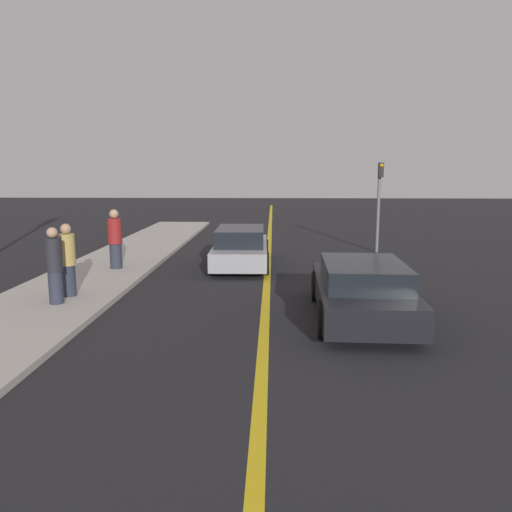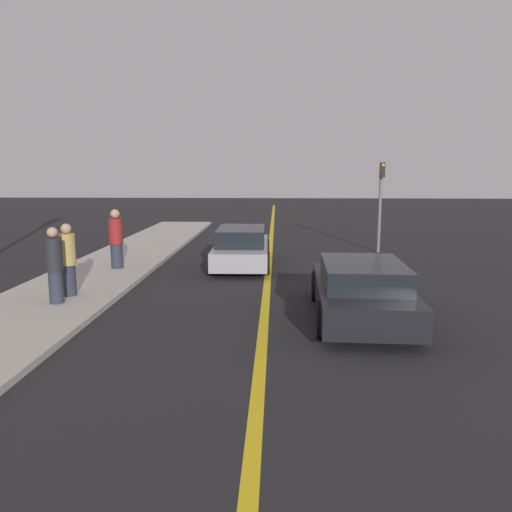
# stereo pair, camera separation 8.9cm
# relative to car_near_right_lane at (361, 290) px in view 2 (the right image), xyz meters

# --- Properties ---
(road_center_line) EXTENTS (0.20, 60.00, 0.01)m
(road_center_line) POSITION_rel_car_near_right_lane_xyz_m (-2.05, 5.32, -0.61)
(road_center_line) COLOR gold
(road_center_line) RESTS_ON ground_plane
(sidewalk_left) EXTENTS (2.95, 31.51, 0.13)m
(sidewalk_left) POSITION_rel_car_near_right_lane_xyz_m (-7.12, 3.08, -0.55)
(sidewalk_left) COLOR #ADA89E
(sidewalk_left) RESTS_ON ground_plane
(car_near_right_lane) EXTENTS (2.10, 4.48, 1.24)m
(car_near_right_lane) POSITION_rel_car_near_right_lane_xyz_m (0.00, 0.00, 0.00)
(car_near_right_lane) COLOR black
(car_near_right_lane) RESTS_ON ground_plane
(car_ahead_center) EXTENTS (1.90, 4.56, 1.29)m
(car_ahead_center) POSITION_rel_car_near_right_lane_xyz_m (-2.95, 5.80, 0.01)
(car_ahead_center) COLOR #9E9EA3
(car_ahead_center) RESTS_ON ground_plane
(pedestrian_mid_group) EXTENTS (0.37, 0.37, 1.74)m
(pedestrian_mid_group) POSITION_rel_car_near_right_lane_xyz_m (-6.81, 0.48, 0.38)
(pedestrian_mid_group) COLOR #282D3D
(pedestrian_mid_group) RESTS_ON sidewalk_left
(pedestrian_far_standing) EXTENTS (0.38, 0.38, 1.75)m
(pedestrian_far_standing) POSITION_rel_car_near_right_lane_xyz_m (-6.80, 1.18, 0.39)
(pedestrian_far_standing) COLOR #282D3D
(pedestrian_far_standing) RESTS_ON sidewalk_left
(pedestrian_by_sign) EXTENTS (0.43, 0.43, 1.82)m
(pedestrian_by_sign) POSITION_rel_car_near_right_lane_xyz_m (-6.74, 4.65, 0.42)
(pedestrian_by_sign) COLOR #282D3D
(pedestrian_by_sign) RESTS_ON sidewalk_left
(traffic_light) EXTENTS (0.18, 0.40, 3.41)m
(traffic_light) POSITION_rel_car_near_right_lane_xyz_m (2.13, 8.80, 1.52)
(traffic_light) COLOR slate
(traffic_light) RESTS_ON ground_plane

